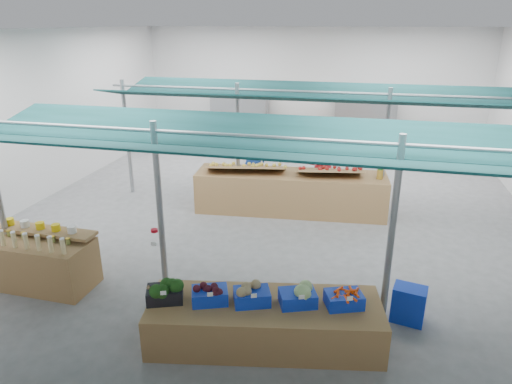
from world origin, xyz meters
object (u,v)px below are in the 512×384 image
at_px(vendor_right, 321,164).
at_px(fruit_counter, 290,192).
at_px(veg_counter, 265,322).
at_px(vendor_left, 253,160).
at_px(crate_stack, 409,304).
at_px(bottle_shelf, 40,260).

bearing_deg(vendor_right, fruit_counter, 56.17).
relative_size(veg_counter, fruit_counter, 0.73).
bearing_deg(fruit_counter, veg_counter, -89.94).
bearing_deg(veg_counter, vendor_right, 78.01).
bearing_deg(vendor_left, vendor_right, 174.78).
height_order(fruit_counter, vendor_right, vendor_right).
bearing_deg(crate_stack, fruit_counter, 122.62).
distance_m(veg_counter, vendor_left, 6.24).
distance_m(veg_counter, crate_stack, 2.27).
height_order(bottle_shelf, veg_counter, bottle_shelf).
relative_size(bottle_shelf, vendor_right, 1.06).
distance_m(bottle_shelf, vendor_left, 5.96).
xyz_separation_m(crate_stack, vendor_right, (-1.89, 5.00, 0.61)).
relative_size(fruit_counter, vendor_left, 2.50).
height_order(veg_counter, fruit_counter, fruit_counter).
distance_m(vendor_left, vendor_right, 1.80).
xyz_separation_m(bottle_shelf, fruit_counter, (3.70, 4.29, 0.02)).
height_order(fruit_counter, crate_stack, fruit_counter).
height_order(bottle_shelf, fruit_counter, bottle_shelf).
relative_size(bottle_shelf, vendor_left, 1.06).
height_order(veg_counter, crate_stack, veg_counter).
bearing_deg(bottle_shelf, vendor_right, 52.53).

